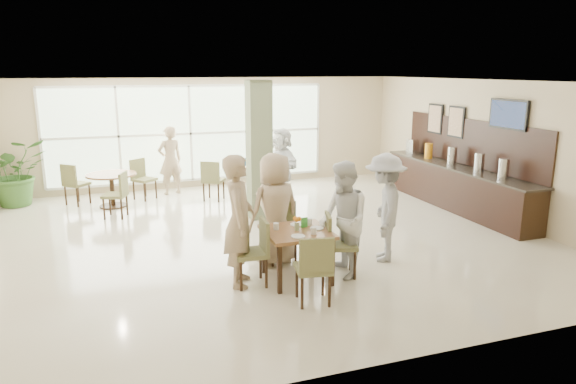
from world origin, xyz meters
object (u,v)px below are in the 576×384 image
object	(u,v)px
teen_far	(275,209)
teen_right	(343,220)
round_table_left	(112,182)
teen_standing	(384,208)
adult_b	(281,164)
adult_standing	(170,160)
main_table	(297,237)
teen_left	(239,221)
round_table_right	(250,178)
potted_plant	(15,173)
buffet_counter	(456,184)
adult_a	(258,174)

from	to	relation	value
teen_far	teen_right	size ratio (longest dim) A/B	1.03
round_table_left	teen_standing	distance (m)	6.38
adult_b	adult_standing	distance (m)	2.78
main_table	teen_standing	distance (m)	1.64
teen_left	adult_standing	distance (m)	5.86
teen_standing	adult_b	xyz separation A→B (m)	(-0.34, 4.24, -0.02)
round_table_right	adult_standing	bearing A→B (deg)	140.17
teen_right	adult_b	xyz separation A→B (m)	(0.57, 4.65, -0.02)
teen_standing	round_table_right	bearing A→B (deg)	-139.72
potted_plant	adult_standing	xyz separation A→B (m)	(3.41, -0.05, 0.09)
teen_far	teen_right	distance (m)	1.13
round_table_left	round_table_right	xyz separation A→B (m)	(3.02, -0.59, -0.00)
main_table	potted_plant	size ratio (longest dim) A/B	0.62
potted_plant	teen_right	xyz separation A→B (m)	(5.23, -6.11, 0.11)
main_table	teen_standing	world-z (taller)	teen_standing
main_table	teen_left	size ratio (longest dim) A/B	0.49
round_table_right	buffet_counter	size ratio (longest dim) A/B	0.23
buffet_counter	teen_standing	xyz separation A→B (m)	(-3.08, -2.29, 0.31)
teen_right	adult_b	size ratio (longest dim) A/B	1.02
main_table	teen_left	bearing A→B (deg)	172.34
teen_far	adult_b	xyz separation A→B (m)	(1.36, 3.84, -0.04)
buffet_counter	round_table_left	bearing A→B (deg)	160.19
teen_left	adult_b	size ratio (longest dim) A/B	1.11
main_table	adult_standing	size ratio (longest dim) A/B	0.55
round_table_right	teen_right	xyz separation A→B (m)	(0.19, -4.69, 0.30)
main_table	round_table_left	xyz separation A→B (m)	(-2.52, 5.19, -0.08)
potted_plant	round_table_left	bearing A→B (deg)	-22.18
adult_a	teen_standing	bearing A→B (deg)	-70.40
round_table_right	adult_a	distance (m)	0.80
teen_standing	teen_left	bearing A→B (deg)	-59.15
round_table_right	teen_left	size ratio (longest dim) A/B	0.57
teen_left	potted_plant	bearing A→B (deg)	48.34
main_table	round_table_left	bearing A→B (deg)	115.87
teen_far	teen_right	bearing A→B (deg)	120.47
main_table	round_table_right	bearing A→B (deg)	83.80
adult_a	teen_left	bearing A→B (deg)	-107.19
main_table	teen_standing	xyz separation A→B (m)	(1.59, 0.32, 0.21)
potted_plant	teen_right	bearing A→B (deg)	-49.41
round_table_left	teen_left	size ratio (longest dim) A/B	0.58
teen_far	main_table	bearing A→B (deg)	84.35
round_table_right	teen_right	world-z (taller)	teen_right
round_table_left	adult_b	world-z (taller)	adult_b
buffet_counter	adult_b	xyz separation A→B (m)	(-3.41, 1.95, 0.29)
teen_left	adult_a	distance (m)	3.95
potted_plant	adult_standing	distance (m)	3.41
teen_right	adult_a	world-z (taller)	teen_right
teen_left	adult_b	distance (m)	4.91
main_table	adult_standing	distance (m)	6.08
round_table_right	adult_a	xyz separation A→B (m)	(-0.02, -0.77, 0.24)
main_table	adult_standing	bearing A→B (deg)	100.79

